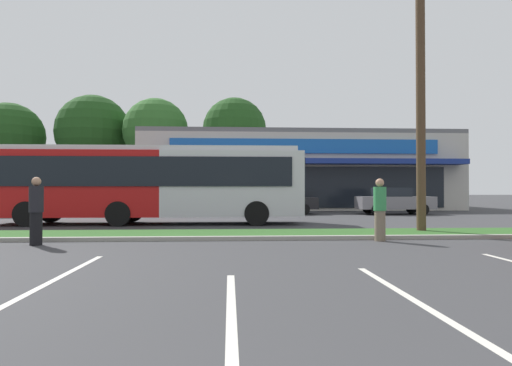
{
  "coord_description": "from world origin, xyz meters",
  "views": [
    {
      "loc": [
        -0.09,
        -0.08,
        1.46
      ],
      "look_at": [
        0.99,
        18.1,
        1.73
      ],
      "focal_mm": 31.33,
      "sensor_mm": 36.0,
      "label": 1
    }
  ],
  "objects_px": {
    "car_1": "(394,201)",
    "car_3": "(278,201)",
    "pedestrian_mid": "(380,210)",
    "city_bus": "(149,182)",
    "pedestrian_near_bench": "(36,211)",
    "utility_pole": "(417,50)"
  },
  "relations": [
    {
      "from": "car_1",
      "to": "car_3",
      "type": "height_order",
      "value": "car_1"
    },
    {
      "from": "car_3",
      "to": "pedestrian_near_bench",
      "type": "distance_m",
      "value": 16.43
    },
    {
      "from": "utility_pole",
      "to": "city_bus",
      "type": "height_order",
      "value": "utility_pole"
    },
    {
      "from": "utility_pole",
      "to": "car_3",
      "type": "xyz_separation_m",
      "value": [
        -3.32,
        12.05,
        -5.32
      ]
    },
    {
      "from": "city_bus",
      "to": "car_3",
      "type": "height_order",
      "value": "city_bus"
    },
    {
      "from": "car_1",
      "to": "pedestrian_near_bench",
      "type": "bearing_deg",
      "value": -136.99
    },
    {
      "from": "pedestrian_near_bench",
      "to": "pedestrian_mid",
      "type": "bearing_deg",
      "value": 108.25
    },
    {
      "from": "city_bus",
      "to": "pedestrian_mid",
      "type": "xyz_separation_m",
      "value": [
        7.7,
        -6.7,
        -0.87
      ]
    },
    {
      "from": "city_bus",
      "to": "car_1",
      "type": "distance_m",
      "value": 14.76
    },
    {
      "from": "city_bus",
      "to": "pedestrian_near_bench",
      "type": "distance_m",
      "value": 7.36
    },
    {
      "from": "city_bus",
      "to": "car_1",
      "type": "height_order",
      "value": "city_bus"
    },
    {
      "from": "car_1",
      "to": "pedestrian_mid",
      "type": "height_order",
      "value": "pedestrian_mid"
    },
    {
      "from": "car_1",
      "to": "city_bus",
      "type": "bearing_deg",
      "value": -153.06
    },
    {
      "from": "utility_pole",
      "to": "car_1",
      "type": "height_order",
      "value": "utility_pole"
    },
    {
      "from": "utility_pole",
      "to": "city_bus",
      "type": "distance_m",
      "value": 11.58
    },
    {
      "from": "pedestrian_mid",
      "to": "utility_pole",
      "type": "bearing_deg",
      "value": 164.93
    },
    {
      "from": "utility_pole",
      "to": "pedestrian_near_bench",
      "type": "height_order",
      "value": "utility_pole"
    },
    {
      "from": "utility_pole",
      "to": "car_1",
      "type": "relative_size",
      "value": 2.62
    },
    {
      "from": "city_bus",
      "to": "pedestrian_near_bench",
      "type": "relative_size",
      "value": 7.26
    },
    {
      "from": "pedestrian_mid",
      "to": "city_bus",
      "type": "bearing_deg",
      "value": -100.95
    },
    {
      "from": "utility_pole",
      "to": "pedestrian_mid",
      "type": "xyz_separation_m",
      "value": [
        -1.92,
        -1.91,
        -5.2
      ]
    },
    {
      "from": "car_1",
      "to": "pedestrian_mid",
      "type": "bearing_deg",
      "value": -112.11
    }
  ]
}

